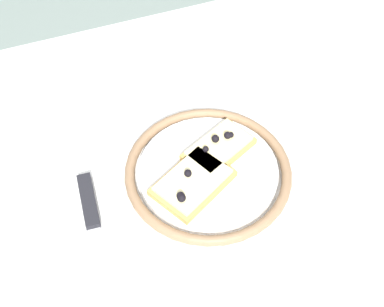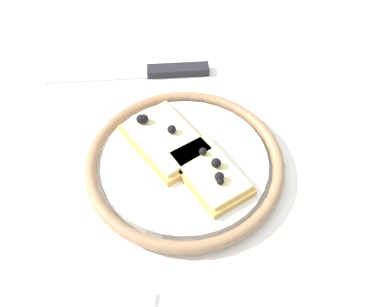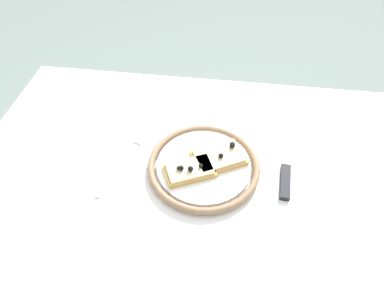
{
  "view_description": "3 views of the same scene",
  "coord_description": "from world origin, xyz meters",
  "px_view_note": "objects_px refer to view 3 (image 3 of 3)",
  "views": [
    {
      "loc": [
        0.12,
        0.44,
        1.34
      ],
      "look_at": [
        -0.04,
        0.01,
        0.75
      ],
      "focal_mm": 48.36,
      "sensor_mm": 36.0,
      "label": 1
    },
    {
      "loc": [
        -0.42,
        0.08,
        1.21
      ],
      "look_at": [
        -0.06,
        0.03,
        0.76
      ],
      "focal_mm": 45.87,
      "sensor_mm": 36.0,
      "label": 2
    },
    {
      "loc": [
        -0.02,
        -0.42,
        1.29
      ],
      "look_at": [
        -0.09,
        0.05,
        0.75
      ],
      "focal_mm": 30.67,
      "sensor_mm": 36.0,
      "label": 3
    }
  ],
  "objects_px": {
    "plate": "(204,166)",
    "knife": "(286,170)",
    "dining_table": "(226,206)",
    "fork": "(123,162)",
    "pizza_slice_near": "(190,170)",
    "pizza_slice_far": "(219,157)"
  },
  "relations": [
    {
      "from": "dining_table",
      "to": "knife",
      "type": "distance_m",
      "value": 0.16
    },
    {
      "from": "pizza_slice_near",
      "to": "pizza_slice_far",
      "type": "height_order",
      "value": "same"
    },
    {
      "from": "dining_table",
      "to": "plate",
      "type": "xyz_separation_m",
      "value": [
        -0.06,
        0.03,
        0.1
      ]
    },
    {
      "from": "dining_table",
      "to": "pizza_slice_near",
      "type": "bearing_deg",
      "value": 174.93
    },
    {
      "from": "plate",
      "to": "knife",
      "type": "relative_size",
      "value": 1.02
    },
    {
      "from": "knife",
      "to": "dining_table",
      "type": "bearing_deg",
      "value": -157.57
    },
    {
      "from": "pizza_slice_far",
      "to": "fork",
      "type": "height_order",
      "value": "pizza_slice_far"
    },
    {
      "from": "dining_table",
      "to": "plate",
      "type": "bearing_deg",
      "value": 149.89
    },
    {
      "from": "pizza_slice_near",
      "to": "knife",
      "type": "relative_size",
      "value": 0.5
    },
    {
      "from": "dining_table",
      "to": "fork",
      "type": "xyz_separation_m",
      "value": [
        -0.24,
        0.03,
        0.09
      ]
    },
    {
      "from": "plate",
      "to": "fork",
      "type": "xyz_separation_m",
      "value": [
        -0.18,
        -0.0,
        -0.01
      ]
    },
    {
      "from": "dining_table",
      "to": "knife",
      "type": "bearing_deg",
      "value": 22.43
    },
    {
      "from": "plate",
      "to": "dining_table",
      "type": "bearing_deg",
      "value": -30.11
    },
    {
      "from": "dining_table",
      "to": "pizza_slice_far",
      "type": "distance_m",
      "value": 0.13
    },
    {
      "from": "plate",
      "to": "pizza_slice_near",
      "type": "distance_m",
      "value": 0.04
    },
    {
      "from": "pizza_slice_far",
      "to": "fork",
      "type": "xyz_separation_m",
      "value": [
        -0.21,
        -0.02,
        -0.02
      ]
    },
    {
      "from": "dining_table",
      "to": "pizza_slice_far",
      "type": "height_order",
      "value": "pizza_slice_far"
    },
    {
      "from": "dining_table",
      "to": "pizza_slice_near",
      "type": "relative_size",
      "value": 9.72
    },
    {
      "from": "dining_table",
      "to": "fork",
      "type": "bearing_deg",
      "value": 173.17
    },
    {
      "from": "plate",
      "to": "pizza_slice_near",
      "type": "relative_size",
      "value": 2.04
    },
    {
      "from": "plate",
      "to": "pizza_slice_far",
      "type": "height_order",
      "value": "pizza_slice_far"
    },
    {
      "from": "plate",
      "to": "knife",
      "type": "distance_m",
      "value": 0.18
    }
  ]
}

